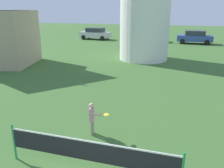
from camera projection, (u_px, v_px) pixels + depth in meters
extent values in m
cylinder|color=#238E4C|center=(14.00, 142.00, 6.73)|extent=(0.06, 0.06, 1.10)
cube|color=black|center=(89.00, 152.00, 6.06)|extent=(4.56, 0.01, 0.55)
cube|color=white|center=(89.00, 141.00, 5.97)|extent=(4.56, 0.02, 0.04)
cylinder|color=#9E937F|center=(92.00, 126.00, 8.22)|extent=(0.10, 0.10, 0.52)
cylinder|color=#9E937F|center=(92.00, 128.00, 8.09)|extent=(0.10, 0.10, 0.52)
cube|color=pink|center=(92.00, 114.00, 8.01)|extent=(0.19, 0.28, 0.46)
sphere|color=#DBB28E|center=(91.00, 106.00, 7.91)|extent=(0.17, 0.17, 0.17)
cylinder|color=#DBB28E|center=(92.00, 113.00, 8.17)|extent=(0.07, 0.07, 0.35)
cylinder|color=#DBB28E|center=(96.00, 114.00, 7.84)|extent=(0.36, 0.15, 0.13)
cylinder|color=yellow|center=(100.00, 114.00, 7.83)|extent=(0.22, 0.07, 0.04)
ellipsoid|color=yellow|center=(107.00, 115.00, 7.81)|extent=(0.23, 0.27, 0.03)
cube|color=silver|center=(95.00, 35.00, 32.83)|extent=(4.25, 1.96, 0.70)
cube|color=#2D333D|center=(95.00, 30.00, 32.64)|extent=(2.41, 1.64, 0.56)
cylinder|color=black|center=(107.00, 37.00, 33.23)|extent=(0.61, 0.22, 0.60)
cylinder|color=black|center=(102.00, 38.00, 31.71)|extent=(0.61, 0.22, 0.60)
cylinder|color=black|center=(89.00, 36.00, 34.16)|extent=(0.61, 0.22, 0.60)
cylinder|color=black|center=(83.00, 37.00, 32.65)|extent=(0.61, 0.22, 0.60)
cube|color=silver|center=(147.00, 36.00, 30.86)|extent=(4.45, 2.01, 0.70)
cube|color=#2D333D|center=(147.00, 31.00, 30.67)|extent=(2.53, 1.67, 0.56)
cylinder|color=black|center=(159.00, 39.00, 31.45)|extent=(0.61, 0.22, 0.60)
cylinder|color=black|center=(158.00, 40.00, 29.87)|extent=(0.61, 0.22, 0.60)
cylinder|color=black|center=(136.00, 38.00, 32.06)|extent=(0.61, 0.22, 0.60)
cylinder|color=black|center=(135.00, 39.00, 30.49)|extent=(0.61, 0.22, 0.60)
cube|color=#334C99|center=(195.00, 38.00, 28.88)|extent=(4.12, 1.73, 0.70)
cube|color=#2D333D|center=(195.00, 33.00, 28.69)|extent=(2.31, 1.51, 0.56)
cylinder|color=black|center=(206.00, 41.00, 29.37)|extent=(0.60, 0.18, 0.60)
cylinder|color=black|center=(207.00, 43.00, 27.82)|extent=(0.60, 0.18, 0.60)
cylinder|color=black|center=(183.00, 40.00, 30.16)|extent=(0.60, 0.18, 0.60)
cylinder|color=black|center=(182.00, 42.00, 28.61)|extent=(0.60, 0.18, 0.60)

